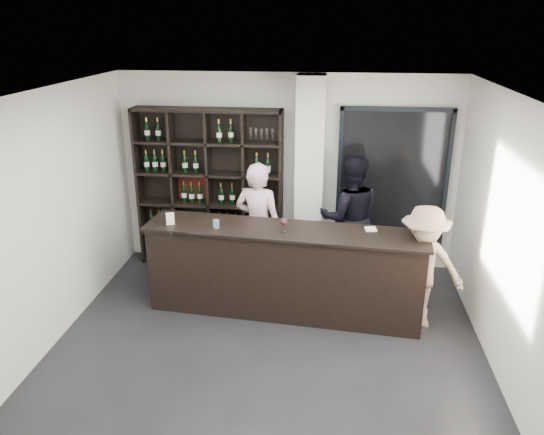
# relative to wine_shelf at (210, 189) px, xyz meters

# --- Properties ---
(floor) EXTENTS (5.00, 5.50, 0.01)m
(floor) POSITION_rel_wine_shelf_xyz_m (1.15, -2.57, -1.20)
(floor) COLOR black
(floor) RESTS_ON ground
(wine_shelf) EXTENTS (2.20, 0.35, 2.40)m
(wine_shelf) POSITION_rel_wine_shelf_xyz_m (0.00, 0.00, 0.00)
(wine_shelf) COLOR black
(wine_shelf) RESTS_ON floor
(structural_column) EXTENTS (0.40, 0.40, 2.90)m
(structural_column) POSITION_rel_wine_shelf_xyz_m (1.50, -0.10, 0.25)
(structural_column) COLOR silver
(structural_column) RESTS_ON floor
(glass_panel) EXTENTS (1.60, 0.08, 2.10)m
(glass_panel) POSITION_rel_wine_shelf_xyz_m (2.70, 0.12, 0.20)
(glass_panel) COLOR black
(glass_panel) RESTS_ON floor
(tasting_counter) EXTENTS (3.52, 0.72, 1.16)m
(tasting_counter) POSITION_rel_wine_shelf_xyz_m (1.27, -1.40, -0.62)
(tasting_counter) COLOR black
(tasting_counter) RESTS_ON floor
(taster_pink) EXTENTS (0.75, 0.58, 1.82)m
(taster_pink) POSITION_rel_wine_shelf_xyz_m (0.84, -0.72, -0.29)
(taster_pink) COLOR #CDA3AE
(taster_pink) RESTS_ON floor
(taster_black) EXTENTS (0.98, 0.81, 1.84)m
(taster_black) POSITION_rel_wine_shelf_xyz_m (2.10, -0.26, -0.28)
(taster_black) COLOR black
(taster_black) RESTS_ON floor
(customer) EXTENTS (1.01, 0.58, 1.56)m
(customer) POSITION_rel_wine_shelf_xyz_m (2.95, -1.52, -0.42)
(customer) COLOR #997D61
(customer) RESTS_ON floor
(wine_glass) EXTENTS (0.11, 0.11, 0.21)m
(wine_glass) POSITION_rel_wine_shelf_xyz_m (1.27, -1.51, 0.07)
(wine_glass) COLOR white
(wine_glass) RESTS_ON tasting_counter
(spit_cup) EXTENTS (0.09, 0.09, 0.11)m
(spit_cup) POSITION_rel_wine_shelf_xyz_m (0.42, -1.47, 0.01)
(spit_cup) COLOR silver
(spit_cup) RESTS_ON tasting_counter
(napkin_stack) EXTENTS (0.15, 0.15, 0.02)m
(napkin_stack) POSITION_rel_wine_shelf_xyz_m (2.32, -1.31, -0.03)
(napkin_stack) COLOR white
(napkin_stack) RESTS_ON tasting_counter
(card_stand) EXTENTS (0.11, 0.08, 0.15)m
(card_stand) POSITION_rel_wine_shelf_xyz_m (-0.18, -1.41, 0.03)
(card_stand) COLOR white
(card_stand) RESTS_ON tasting_counter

